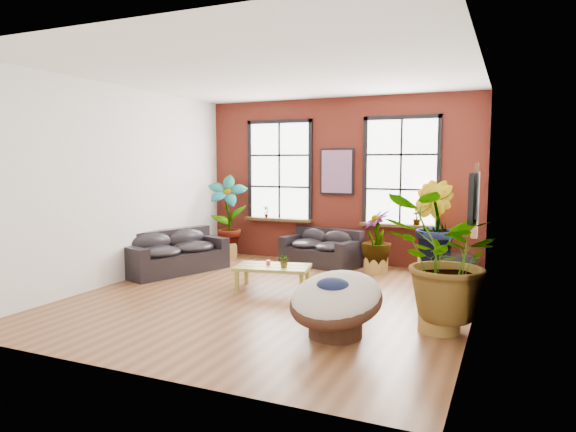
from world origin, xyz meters
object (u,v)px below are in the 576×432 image
Objects in this scene: sofa_back at (322,249)px; sofa_left at (174,253)px; papasan_chair at (336,301)px; coffee_table at (273,268)px.

sofa_left reaches higher than sofa_back.
papasan_chair reaches higher than sofa_back.
sofa_left is at bearing 159.46° from papasan_chair.
sofa_back is at bearing 76.69° from coffee_table.
coffee_table is 1.02× the size of papasan_chair.
sofa_left is at bearing 157.56° from coffee_table.
sofa_back reaches higher than coffee_table.
sofa_back is at bearing -33.70° from sofa_left.
coffee_table is at bearing -81.30° from sofa_left.
sofa_back is 1.35× the size of papasan_chair.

